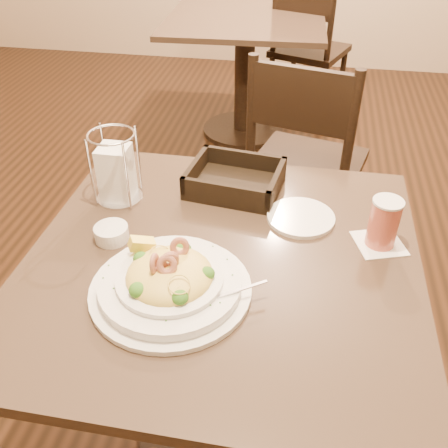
% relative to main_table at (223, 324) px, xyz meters
% --- Properties ---
extents(ground, '(7.00, 7.00, 0.00)m').
position_rel_main_table_xyz_m(ground, '(0.00, 0.00, -0.49)').
color(ground, black).
rests_on(ground, ground).
extents(main_table, '(0.90, 0.90, 0.72)m').
position_rel_main_table_xyz_m(main_table, '(0.00, 0.00, 0.00)').
color(main_table, black).
rests_on(main_table, ground).
extents(background_table, '(0.94, 0.94, 0.72)m').
position_rel_main_table_xyz_m(background_table, '(-0.25, 2.11, 0.00)').
color(background_table, black).
rests_on(background_table, ground).
extents(dining_chair_near, '(0.51, 0.51, 0.93)m').
position_rel_main_table_xyz_m(dining_chair_near, '(0.16, 0.89, 0.00)').
color(dining_chair_near, black).
rests_on(dining_chair_near, ground).
extents(dining_chair_far, '(0.54, 0.54, 0.93)m').
position_rel_main_table_xyz_m(dining_chair_far, '(0.11, 2.39, 0.00)').
color(dining_chair_far, black).
rests_on(dining_chair_far, ground).
extents(pasta_bowl, '(0.37, 0.34, 0.11)m').
position_rel_main_table_xyz_m(pasta_bowl, '(-0.09, -0.13, 0.26)').
color(pasta_bowl, white).
rests_on(pasta_bowl, main_table).
extents(drink_glass, '(0.14, 0.14, 0.12)m').
position_rel_main_table_xyz_m(drink_glass, '(0.36, 0.11, 0.29)').
color(drink_glass, white).
rests_on(drink_glass, main_table).
extents(bread_basket, '(0.27, 0.23, 0.07)m').
position_rel_main_table_xyz_m(bread_basket, '(-0.02, 0.30, 0.25)').
color(bread_basket, black).
rests_on(bread_basket, main_table).
extents(napkin_caddy, '(0.12, 0.12, 0.19)m').
position_rel_main_table_xyz_m(napkin_caddy, '(-0.32, 0.19, 0.31)').
color(napkin_caddy, silver).
rests_on(napkin_caddy, main_table).
extents(side_plate, '(0.22, 0.22, 0.01)m').
position_rel_main_table_xyz_m(side_plate, '(0.17, 0.18, 0.23)').
color(side_plate, white).
rests_on(side_plate, main_table).
extents(butter_ramekin, '(0.09, 0.09, 0.04)m').
position_rel_main_table_xyz_m(butter_ramekin, '(-0.27, 0.02, 0.25)').
color(butter_ramekin, white).
rests_on(butter_ramekin, main_table).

